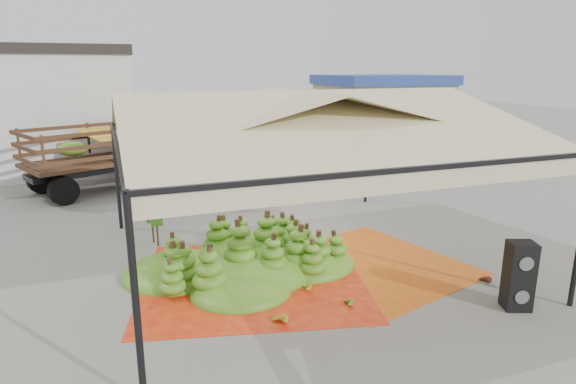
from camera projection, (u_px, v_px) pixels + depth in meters
name	position (u px, v px, depth m)	size (l,w,h in m)	color
ground	(302.00, 259.00, 11.63)	(90.00, 90.00, 0.00)	slate
canopy_tent	(303.00, 122.00, 10.80)	(8.10, 8.10, 4.00)	black
building_tan	(381.00, 113.00, 26.30)	(6.30, 5.30, 4.10)	tan
tarp_left	(253.00, 279.00, 10.51)	(4.68, 4.46, 0.01)	#E95215
tarp_right	(368.00, 265.00, 11.26)	(3.88, 4.08, 0.01)	orange
banana_heap	(247.00, 247.00, 10.83)	(5.46, 4.48, 1.17)	#467F1A
hand_yellow_a	(304.00, 287.00, 9.97)	(0.37, 0.31, 0.17)	gold
hand_yellow_b	(277.00, 319.00, 8.63)	(0.50, 0.41, 0.23)	#B58C24
hand_red_a	(484.00, 279.00, 10.32)	(0.43, 0.35, 0.19)	#581B14
hand_red_b	(520.00, 295.00, 9.55)	(0.48, 0.39, 0.22)	#522912
hand_green	(345.00, 302.00, 9.33)	(0.41, 0.33, 0.18)	#3F7217
hanging_bunches	(283.00, 153.00, 10.93)	(1.74, 0.24, 0.20)	#497E1A
speaker_stack	(519.00, 276.00, 9.11)	(0.61, 0.57, 1.34)	black
banana_leaves	(162.00, 241.00, 12.86)	(0.96, 1.36, 3.70)	#31711E
vendor	(211.00, 183.00, 15.49)	(0.66, 0.43, 1.80)	gray
truck_left	(133.00, 146.00, 18.75)	(7.60, 5.16, 2.48)	#472C17
truck_right	(380.00, 143.00, 21.44)	(6.16, 3.49, 2.01)	#453017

